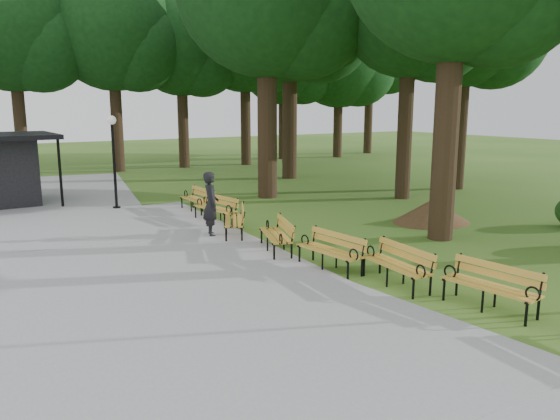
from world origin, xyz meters
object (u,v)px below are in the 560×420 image
bench_6 (215,209)px  bench_3 (330,251)px  dirt_mound (432,211)px  bench_1 (490,287)px  bench_4 (276,235)px  lawn_tree_1 (410,6)px  bench_7 (197,200)px  person (211,204)px  bench_5 (234,221)px  lawn_tree_4 (290,8)px  lawn_tree_5 (468,16)px  lamp_post (113,143)px  bench_2 (396,265)px

bench_6 → bench_3: bearing=-9.8°
dirt_mound → bench_1: (-4.90, -6.01, 0.06)m
dirt_mound → bench_1: bench_1 is taller
bench_4 → lawn_tree_1: (8.69, 4.39, 7.05)m
bench_1 → bench_7: same height
person → bench_5: bearing=-101.7°
bench_3 → bench_7: 8.00m
lawn_tree_4 → lawn_tree_5: (4.59, -7.10, -0.95)m
dirt_mound → bench_7: bench_7 is taller
bench_1 → bench_6: same height
lamp_post → bench_2: bearing=-76.7°
person → lawn_tree_1: (9.39, 1.90, 6.55)m
lawn_tree_5 → bench_5: bearing=-167.8°
dirt_mound → bench_3: bearing=-157.7°
bench_3 → bench_7: (0.07, 8.00, 0.00)m
bench_4 → bench_5: bearing=-158.4°
dirt_mound → bench_1: size_ratio=1.18×
person → bench_4: person is taller
bench_7 → bench_1: bearing=2.6°
bench_2 → bench_5: (-0.91, 5.80, 0.00)m
bench_1 → bench_3: bearing=-171.8°
person → lamp_post: bearing=27.6°
lamp_post → bench_6: lamp_post is taller
person → lawn_tree_5: bearing=-64.7°
lamp_post → bench_2: (2.76, -11.68, -1.98)m
bench_1 → lawn_tree_4: 20.52m
bench_7 → lawn_tree_5: size_ratio=0.18×
bench_1 → lawn_tree_1: (7.38, 9.93, 7.05)m
bench_4 → bench_5: same height
bench_7 → bench_4: bearing=-5.4°
person → lawn_tree_5: (13.37, 2.48, 6.61)m
bench_7 → lawn_tree_4: size_ratio=0.16×
person → bench_2: 6.29m
bench_7 → person: bearing=-18.5°
lawn_tree_5 → lawn_tree_1: bearing=-171.7°
bench_4 → bench_5: size_ratio=1.00×
lawn_tree_1 → lawn_tree_5: size_ratio=0.97×
dirt_mound → bench_6: size_ratio=1.18×
dirt_mound → lawn_tree_1: (2.49, 3.92, 7.12)m
lamp_post → bench_2: 12.16m
lawn_tree_4 → bench_1: bearing=-111.1°
bench_2 → lawn_tree_1: 13.26m
bench_6 → lawn_tree_1: size_ratio=0.18×
bench_1 → bench_6: 9.78m
person → bench_2: (1.49, -6.09, -0.50)m
bench_2 → bench_5: 5.87m
bench_1 → bench_4: 5.70m
bench_3 → lawn_tree_4: size_ratio=0.16×
bench_6 → bench_1: bearing=-4.0°
bench_1 → lawn_tree_4: (6.78, 17.61, 8.06)m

